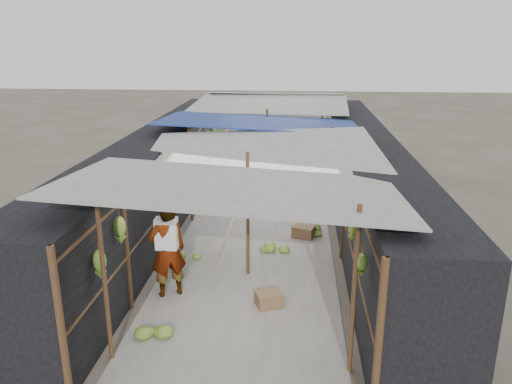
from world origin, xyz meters
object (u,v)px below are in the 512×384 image
(vendor_elderly, at_px, (168,250))
(vendor_seated, at_px, (298,186))
(black_basin, at_px, (304,169))
(crate_near, at_px, (304,232))
(shopper_blue, at_px, (232,163))

(vendor_elderly, bearing_deg, vendor_seated, -138.63)
(black_basin, relative_size, vendor_seated, 0.83)
(crate_near, distance_m, shopper_blue, 4.52)
(vendor_elderly, height_order, shopper_blue, vendor_elderly)
(black_basin, height_order, shopper_blue, shopper_blue)
(vendor_elderly, relative_size, vendor_seated, 2.42)
(vendor_elderly, distance_m, vendor_seated, 6.74)
(vendor_elderly, bearing_deg, crate_near, -157.39)
(crate_near, relative_size, black_basin, 0.79)
(shopper_blue, bearing_deg, black_basin, 47.03)
(crate_near, bearing_deg, vendor_seated, 111.94)
(vendor_seated, bearing_deg, vendor_elderly, -54.87)
(crate_near, distance_m, black_basin, 6.26)
(vendor_elderly, bearing_deg, black_basin, -133.36)
(black_basin, bearing_deg, shopper_blue, -133.94)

